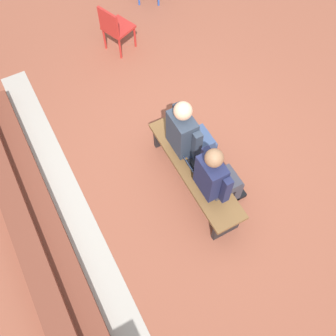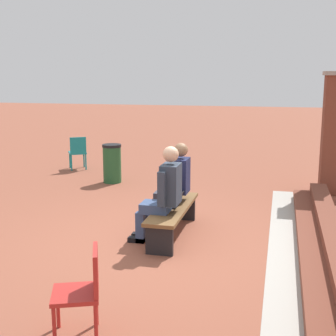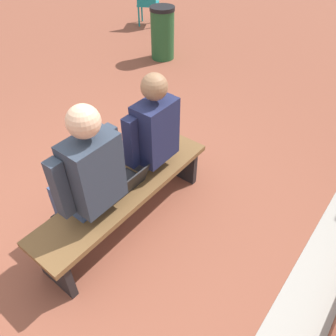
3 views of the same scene
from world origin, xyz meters
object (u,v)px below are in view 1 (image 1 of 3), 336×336
Objects in this scene: bench at (195,171)px; plastic_chair_far_right at (115,27)px; person_adult at (189,135)px; laptop at (195,167)px; person_student at (217,177)px.

bench is 2.14× the size of plastic_chair_far_right.
person_adult is 2.58m from plastic_chair_far_right.
person_adult is 4.38× the size of laptop.
person_student is 0.42m from laptop.
bench is at bearing 10.42° from person_student.
person_adult reaches higher than bench.
person_student is at bearing -167.28° from laptop.
person_student is 0.96× the size of person_adult.
plastic_chair_far_right is at bearing -3.48° from laptop.
laptop is at bearing 176.52° from plastic_chair_far_right.
person_adult reaches higher than plastic_chair_far_right.
bench is 0.50m from person_adult.
person_adult is 0.42m from laptop.
plastic_chair_far_right reaches higher than laptop.
person_adult is at bearing -14.17° from laptop.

